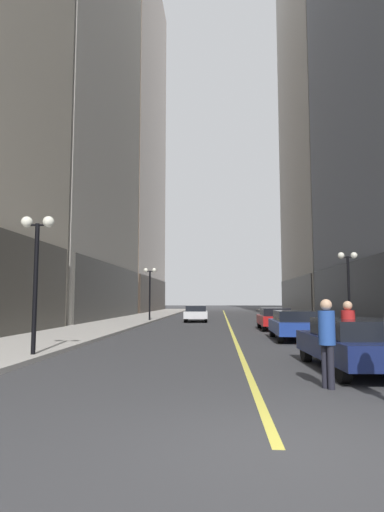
% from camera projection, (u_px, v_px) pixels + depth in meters
% --- Properties ---
extents(ground_plane, '(200.00, 200.00, 0.00)m').
position_uv_depth(ground_plane, '(227.00, 319.00, 40.01)').
color(ground_plane, '#38383A').
extents(sidewalk_left, '(4.50, 78.00, 0.15)m').
position_uv_depth(sidewalk_left, '(138.00, 318.00, 40.53)').
color(sidewalk_left, '#ADA8A0').
rests_on(sidewalk_left, ground).
extents(sidewalk_right, '(4.50, 78.00, 0.15)m').
position_uv_depth(sidewalk_right, '(318.00, 319.00, 39.51)').
color(sidewalk_right, '#ADA8A0').
rests_on(sidewalk_right, ground).
extents(lane_centre_stripe, '(0.16, 70.00, 0.01)m').
position_uv_depth(lane_centre_stripe, '(227.00, 319.00, 40.01)').
color(lane_centre_stripe, '#E5D64C').
rests_on(lane_centre_stripe, ground).
extents(building_left_mid, '(15.08, 24.00, 44.12)m').
position_uv_depth(building_left_mid, '(43.00, 94.00, 42.82)').
color(building_left_mid, '#A8A399').
rests_on(building_left_mid, ground).
extents(building_left_far, '(15.66, 26.00, 55.20)m').
position_uv_depth(building_left_far, '(107.00, 136.00, 68.72)').
color(building_left_far, gray).
rests_on(building_left_far, ground).
extents(building_right_far, '(14.01, 26.00, 75.98)m').
position_uv_depth(building_right_far, '(334.00, 66.00, 67.57)').
color(building_right_far, '#A8A399').
rests_on(building_right_far, ground).
extents(car_navy, '(2.14, 4.82, 1.32)m').
position_uv_depth(car_navy, '(355.00, 343.00, 11.07)').
color(car_navy, '#141E4C').
rests_on(car_navy, ground).
extents(car_blue, '(1.94, 4.50, 1.32)m').
position_uv_depth(car_blue, '(294.00, 324.00, 19.57)').
color(car_blue, navy).
rests_on(car_blue, ground).
extents(car_red, '(1.79, 4.37, 1.32)m').
position_uv_depth(car_red, '(274.00, 318.00, 26.27)').
color(car_red, '#B21919').
rests_on(car_red, ground).
extents(car_white, '(2.04, 4.78, 1.32)m').
position_uv_depth(car_white, '(196.00, 313.00, 36.13)').
color(car_white, silver).
rests_on(car_white, ground).
extents(pedestrian_in_red_jacket, '(0.48, 0.48, 1.78)m').
position_uv_depth(pedestrian_in_red_jacket, '(348.00, 330.00, 10.97)').
color(pedestrian_in_red_jacket, black).
rests_on(pedestrian_in_red_jacket, ground).
extents(pedestrian_in_blue_hoodie, '(0.47, 0.47, 1.82)m').
position_uv_depth(pedestrian_in_blue_hoodie, '(327.00, 336.00, 8.98)').
color(pedestrian_in_blue_hoodie, black).
rests_on(pedestrian_in_blue_hoodie, ground).
extents(street_lamp_left_near, '(1.06, 0.36, 4.43)m').
position_uv_depth(street_lamp_left_near, '(37.00, 253.00, 13.60)').
color(street_lamp_left_near, black).
rests_on(street_lamp_left_near, ground).
extents(street_lamp_left_far, '(1.06, 0.36, 4.43)m').
position_uv_depth(street_lamp_left_far, '(150.00, 282.00, 35.88)').
color(street_lamp_left_far, black).
rests_on(street_lamp_left_far, ground).
extents(street_lamp_right_mid, '(1.06, 0.36, 4.43)m').
position_uv_depth(street_lamp_right_mid, '(348.00, 273.00, 23.93)').
color(street_lamp_right_mid, black).
rests_on(street_lamp_right_mid, ground).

